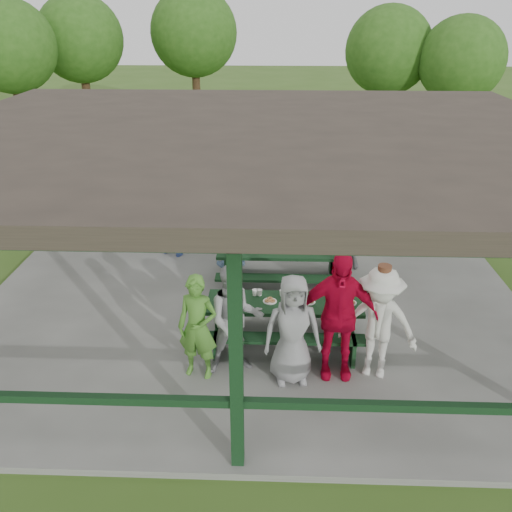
{
  "coord_description": "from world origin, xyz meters",
  "views": [
    {
      "loc": [
        0.4,
        -8.69,
        5.11
      ],
      "look_at": [
        0.09,
        -0.3,
        1.23
      ],
      "focal_mm": 38.0,
      "sensor_mm": 36.0,
      "label": 1
    }
  ],
  "objects_px": {
    "spectator_blue": "(169,214)",
    "contestant_red": "(337,315)",
    "spectator_grey": "(342,230)",
    "spectator_lblue": "(231,228)",
    "picnic_table_far": "(281,263)",
    "contestant_grey_mid": "(292,330)",
    "picnic_table_near": "(284,317)",
    "pickup_truck": "(325,150)",
    "contestant_green": "(198,327)",
    "contestant_white_fedora": "(379,323)",
    "contestant_grey_left": "(235,320)",
    "farm_trailer": "(184,163)"
  },
  "relations": [
    {
      "from": "contestant_red",
      "to": "contestant_white_fedora",
      "type": "xyz_separation_m",
      "value": [
        0.6,
        0.0,
        -0.12
      ]
    },
    {
      "from": "contestant_grey_left",
      "to": "contestant_grey_mid",
      "type": "bearing_deg",
      "value": -26.84
    },
    {
      "from": "contestant_green",
      "to": "contestant_white_fedora",
      "type": "bearing_deg",
      "value": 14.21
    },
    {
      "from": "contestant_red",
      "to": "spectator_blue",
      "type": "distance_m",
      "value": 5.25
    },
    {
      "from": "contestant_white_fedora",
      "to": "picnic_table_near",
      "type": "bearing_deg",
      "value": 166.25
    },
    {
      "from": "contestant_grey_mid",
      "to": "contestant_white_fedora",
      "type": "relative_size",
      "value": 0.93
    },
    {
      "from": "spectator_blue",
      "to": "pickup_truck",
      "type": "height_order",
      "value": "spectator_blue"
    },
    {
      "from": "contestant_green",
      "to": "farm_trailer",
      "type": "relative_size",
      "value": 0.45
    },
    {
      "from": "spectator_lblue",
      "to": "spectator_grey",
      "type": "distance_m",
      "value": 2.28
    },
    {
      "from": "spectator_grey",
      "to": "farm_trailer",
      "type": "xyz_separation_m",
      "value": [
        -4.26,
        6.3,
        -0.34
      ]
    },
    {
      "from": "picnic_table_far",
      "to": "contestant_grey_mid",
      "type": "height_order",
      "value": "contestant_grey_mid"
    },
    {
      "from": "contestant_grey_left",
      "to": "spectator_grey",
      "type": "bearing_deg",
      "value": 47.95
    },
    {
      "from": "spectator_grey",
      "to": "farm_trailer",
      "type": "distance_m",
      "value": 7.61
    },
    {
      "from": "spectator_grey",
      "to": "contestant_white_fedora",
      "type": "bearing_deg",
      "value": 73.5
    },
    {
      "from": "contestant_grey_mid",
      "to": "farm_trailer",
      "type": "xyz_separation_m",
      "value": [
        -3.15,
        10.08,
        -0.32
      ]
    },
    {
      "from": "contestant_grey_mid",
      "to": "farm_trailer",
      "type": "bearing_deg",
      "value": 100.27
    },
    {
      "from": "picnic_table_far",
      "to": "spectator_blue",
      "type": "relative_size",
      "value": 1.28
    },
    {
      "from": "picnic_table_near",
      "to": "spectator_blue",
      "type": "relative_size",
      "value": 1.29
    },
    {
      "from": "picnic_table_near",
      "to": "contestant_grey_left",
      "type": "distance_m",
      "value": 1.12
    },
    {
      "from": "contestant_white_fedora",
      "to": "spectator_blue",
      "type": "distance_m",
      "value": 5.63
    },
    {
      "from": "picnic_table_far",
      "to": "contestant_grey_mid",
      "type": "bearing_deg",
      "value": -87.24
    },
    {
      "from": "contestant_red",
      "to": "spectator_lblue",
      "type": "bearing_deg",
      "value": 116.93
    },
    {
      "from": "contestant_grey_left",
      "to": "pickup_truck",
      "type": "bearing_deg",
      "value": 65.05
    },
    {
      "from": "picnic_table_near",
      "to": "contestant_white_fedora",
      "type": "distance_m",
      "value": 1.61
    },
    {
      "from": "spectator_lblue",
      "to": "spectator_blue",
      "type": "xyz_separation_m",
      "value": [
        -1.37,
        0.48,
        0.12
      ]
    },
    {
      "from": "picnic_table_near",
      "to": "contestant_grey_mid",
      "type": "xyz_separation_m",
      "value": [
        0.1,
        -0.95,
        0.37
      ]
    },
    {
      "from": "spectator_blue",
      "to": "contestant_red",
      "type": "bearing_deg",
      "value": 151.78
    },
    {
      "from": "contestant_white_fedora",
      "to": "spectator_blue",
      "type": "height_order",
      "value": "spectator_blue"
    },
    {
      "from": "contestant_grey_left",
      "to": "farm_trailer",
      "type": "height_order",
      "value": "contestant_grey_left"
    },
    {
      "from": "contestant_grey_left",
      "to": "contestant_red",
      "type": "bearing_deg",
      "value": -15.08
    },
    {
      "from": "picnic_table_near",
      "to": "pickup_truck",
      "type": "bearing_deg",
      "value": 81.89
    },
    {
      "from": "picnic_table_far",
      "to": "contestant_white_fedora",
      "type": "xyz_separation_m",
      "value": [
        1.38,
        -2.79,
        0.4
      ]
    },
    {
      "from": "picnic_table_near",
      "to": "contestant_white_fedora",
      "type": "height_order",
      "value": "contestant_white_fedora"
    },
    {
      "from": "contestant_red",
      "to": "farm_trailer",
      "type": "bearing_deg",
      "value": 111.63
    },
    {
      "from": "spectator_lblue",
      "to": "pickup_truck",
      "type": "height_order",
      "value": "spectator_lblue"
    },
    {
      "from": "picnic_table_near",
      "to": "contestant_white_fedora",
      "type": "bearing_deg",
      "value": -30.51
    },
    {
      "from": "contestant_grey_left",
      "to": "farm_trailer",
      "type": "relative_size",
      "value": 0.48
    },
    {
      "from": "contestant_grey_left",
      "to": "spectator_lblue",
      "type": "height_order",
      "value": "contestant_grey_left"
    },
    {
      "from": "picnic_table_near",
      "to": "contestant_grey_left",
      "type": "bearing_deg",
      "value": -133.71
    },
    {
      "from": "contestant_grey_left",
      "to": "contestant_grey_mid",
      "type": "relative_size",
      "value": 1.03
    },
    {
      "from": "contestant_green",
      "to": "spectator_grey",
      "type": "xyz_separation_m",
      "value": [
        2.47,
        3.72,
        0.04
      ]
    },
    {
      "from": "picnic_table_far",
      "to": "spectator_blue",
      "type": "distance_m",
      "value": 2.81
    },
    {
      "from": "picnic_table_near",
      "to": "pickup_truck",
      "type": "height_order",
      "value": "pickup_truck"
    },
    {
      "from": "contestant_green",
      "to": "spectator_blue",
      "type": "relative_size",
      "value": 0.85
    },
    {
      "from": "spectator_blue",
      "to": "contestant_white_fedora",
      "type": "bearing_deg",
      "value": 156.64
    },
    {
      "from": "spectator_grey",
      "to": "spectator_lblue",
      "type": "bearing_deg",
      "value": -20.21
    },
    {
      "from": "spectator_blue",
      "to": "farm_trailer",
      "type": "xyz_separation_m",
      "value": [
        -0.61,
        5.75,
        -0.44
      ]
    },
    {
      "from": "contestant_grey_left",
      "to": "contestant_grey_mid",
      "type": "xyz_separation_m",
      "value": [
        0.82,
        -0.19,
        -0.02
      ]
    },
    {
      "from": "spectator_lblue",
      "to": "farm_trailer",
      "type": "distance_m",
      "value": 6.55
    },
    {
      "from": "contestant_red",
      "to": "pickup_truck",
      "type": "relative_size",
      "value": 0.36
    }
  ]
}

